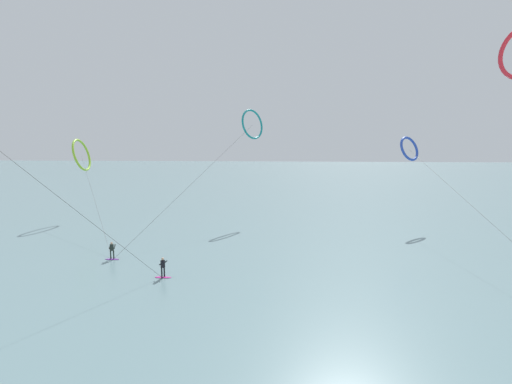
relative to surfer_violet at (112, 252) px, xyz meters
name	(u,v)px	position (x,y,z in m)	size (l,w,h in m)	color
sea_water	(278,182)	(14.47, 74.12, -0.78)	(400.00, 200.00, 0.08)	slate
surfer_violet	(112,252)	(0.00, 0.00, 0.00)	(1.40, 0.61, 1.70)	purple
surfer_magenta	(163,269)	(6.35, -4.82, 0.00)	(1.40, 0.71, 1.70)	#CC288E
kite_teal	(252,124)	(11.53, 23.11, 12.70)	(13.32, 25.28, 15.72)	teal
kite_lime	(82,155)	(-12.63, 20.30, 8.34)	(13.48, 22.73, 11.51)	#8CC62D
kite_cobalt	(410,149)	(32.72, 19.34, 9.31)	(3.69, 41.34, 11.84)	#2647B7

